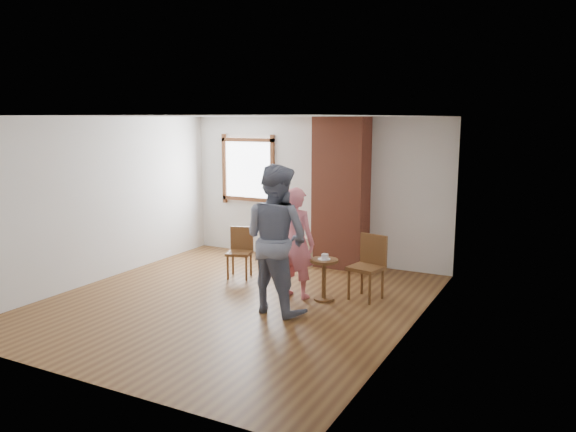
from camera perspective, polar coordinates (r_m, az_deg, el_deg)
The scene contains 12 objects.
ground at distance 8.09m, azimuth -5.51°, elevation -8.67°, with size 5.50×5.50×0.00m, color brown.
room_shell at distance 8.25m, azimuth -3.77°, elevation 4.58°, with size 5.04×5.52×2.62m.
brick_chimney at distance 9.71m, azimuth 5.40°, elevation 2.34°, with size 0.90×0.50×2.60m, color #9B4E37.
stoneware_crock at distance 10.02m, azimuth 2.25°, elevation -3.49°, with size 0.39×0.39×0.50m, color tan.
dark_pot at distance 10.39m, azimuth -1.49°, elevation -3.95°, with size 0.17×0.17×0.17m, color black.
dining_chair_left at distance 9.22m, azimuth -4.87°, elevation -3.38°, with size 0.48×0.48×0.81m.
dining_chair_right at distance 8.17m, azimuth 8.23°, elevation -4.77°, with size 0.51×0.51×0.92m.
side_table at distance 8.04m, azimuth 3.68°, elevation -5.77°, with size 0.40×0.40×0.60m.
cake_plate at distance 7.98m, azimuth 3.69°, elevation -4.38°, with size 0.18×0.18×0.01m, color white.
cake_slice at distance 7.97m, azimuth 3.76°, elevation -4.16°, with size 0.08×0.07×0.06m, color white.
man at distance 7.45m, azimuth -1.21°, elevation -2.32°, with size 0.97×0.75×1.99m, color #131934.
person_pink at distance 8.07m, azimuth 0.80°, elevation -2.72°, with size 0.59×0.39×1.61m, color #EA7583.
Camera 1 is at (4.19, -6.43, 2.58)m, focal length 35.00 mm.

